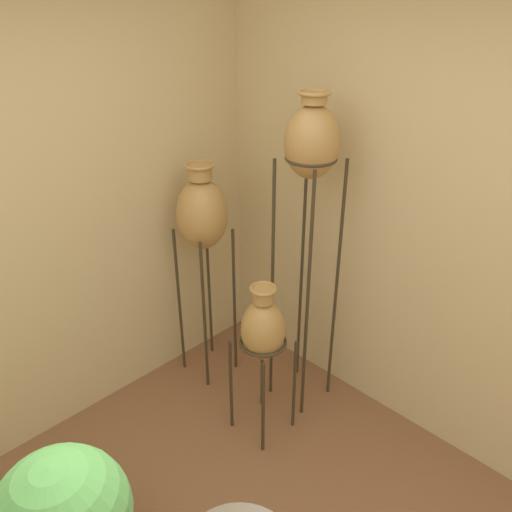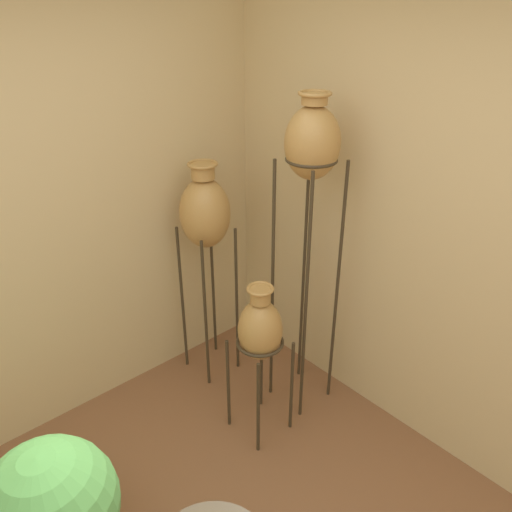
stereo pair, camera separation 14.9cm
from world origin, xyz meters
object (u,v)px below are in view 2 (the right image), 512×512
(potted_plant, at_px, (51,512))
(vase_stand_medium, at_px, (205,215))
(vase_stand_tall, at_px, (312,153))
(vase_stand_short, at_px, (260,331))

(potted_plant, bearing_deg, vase_stand_medium, 26.55)
(vase_stand_tall, height_order, potted_plant, vase_stand_tall)
(vase_stand_medium, distance_m, vase_stand_short, 0.82)
(vase_stand_tall, bearing_deg, vase_stand_short, -175.09)
(potted_plant, bearing_deg, vase_stand_short, 1.91)
(vase_stand_medium, height_order, vase_stand_short, vase_stand_medium)
(vase_stand_medium, bearing_deg, vase_stand_tall, -67.19)
(vase_stand_short, relative_size, potted_plant, 1.39)
(vase_stand_short, bearing_deg, vase_stand_tall, 4.91)
(vase_stand_tall, height_order, vase_stand_medium, vase_stand_tall)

